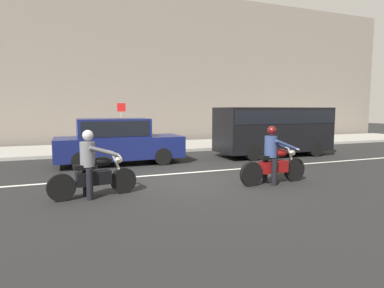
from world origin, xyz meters
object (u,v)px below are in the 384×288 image
object	(u,v)px
parked_sedan_navy	(117,141)
parked_van_black	(274,128)
street_sign_post	(122,119)
motorcycle_with_rider_gray	(93,170)
motorcycle_with_rider_denim_blue	(273,160)

from	to	relation	value
parked_sedan_navy	parked_van_black	bearing A→B (deg)	-2.20
parked_sedan_navy	street_sign_post	bearing A→B (deg)	79.08
parked_sedan_navy	street_sign_post	xyz separation A→B (m)	(0.99, 5.13, 0.65)
parked_sedan_navy	parked_van_black	size ratio (longest dim) A/B	0.91
motorcycle_with_rider_gray	street_sign_post	distance (m)	9.87
motorcycle_with_rider_gray	parked_sedan_navy	world-z (taller)	parked_sedan_navy
parked_van_black	street_sign_post	bearing A→B (deg)	137.10
motorcycle_with_rider_gray	motorcycle_with_rider_denim_blue	bearing A→B (deg)	-4.48
motorcycle_with_rider_denim_blue	street_sign_post	distance (m)	10.31
parked_van_black	street_sign_post	xyz separation A→B (m)	(-5.80, 5.39, 0.28)
motorcycle_with_rider_gray	parked_sedan_navy	distance (m)	4.62
motorcycle_with_rider_denim_blue	street_sign_post	world-z (taller)	street_sign_post
motorcycle_with_rider_denim_blue	motorcycle_with_rider_gray	bearing A→B (deg)	175.52
motorcycle_with_rider_gray	parked_sedan_navy	size ratio (longest dim) A/B	0.44
parked_sedan_navy	parked_van_black	world-z (taller)	parked_van_black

